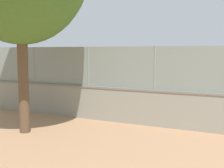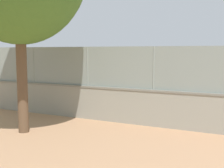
% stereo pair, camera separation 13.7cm
% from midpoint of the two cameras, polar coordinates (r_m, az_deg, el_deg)
% --- Properties ---
extents(ground_plane, '(260.00, 260.00, 0.00)m').
position_cam_midpoint_polar(ground_plane, '(24.62, -1.94, -0.87)').
color(ground_plane, tan).
extents(perimeter_wall, '(32.05, 1.08, 1.54)m').
position_cam_midpoint_polar(perimeter_wall, '(15.44, -14.53, -2.52)').
color(perimeter_wall, gray).
rests_on(perimeter_wall, ground_plane).
extents(fence_panel_on_wall, '(31.47, 0.82, 1.78)m').
position_cam_midpoint_polar(fence_panel_on_wall, '(15.27, -14.71, 3.61)').
color(fence_panel_on_wall, gray).
rests_on(fence_panel_on_wall, perimeter_wall).
extents(player_near_wall_returning, '(0.98, 0.86, 1.62)m').
position_cam_midpoint_polar(player_near_wall_returning, '(24.39, 12.40, 1.18)').
color(player_near_wall_returning, '#B2B2B2').
rests_on(player_near_wall_returning, ground_plane).
extents(player_baseline_waiting, '(1.08, 0.73, 1.71)m').
position_cam_midpoint_polar(player_baseline_waiting, '(19.59, -0.92, 0.23)').
color(player_baseline_waiting, navy).
rests_on(player_baseline_waiting, ground_plane).
extents(sports_ball, '(0.11, 0.11, 0.11)m').
position_cam_midpoint_polar(sports_ball, '(21.81, 13.16, 2.22)').
color(sports_ball, white).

